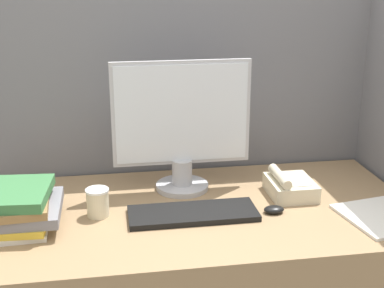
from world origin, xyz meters
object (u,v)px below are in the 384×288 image
Objects in this scene: monitor at (182,129)px; coffee_cup at (98,202)px; book_stack at (20,207)px; mouse at (274,209)px; keyboard at (193,213)px; desk_telephone at (290,186)px.

coffee_cup is at bearing -149.16° from monitor.
mouse is at bearing -2.65° from book_stack.
mouse is (0.29, -0.02, 0.00)m from keyboard.
keyboard is at bearing -1.88° from book_stack.
keyboard is 6.17× the size of mouse.
coffee_cup is 0.72m from desk_telephone.
book_stack is at bearing -174.26° from desk_telephone.
coffee_cup reaches higher than keyboard.
monitor is 7.22× the size of mouse.
mouse reaches higher than keyboard.
monitor is at bearing 30.84° from coffee_cup.
mouse is at bearing -4.21° from keyboard.
monitor is at bearing 21.75° from book_stack.
desk_telephone reaches higher than keyboard.
keyboard is 0.58m from book_stack.
mouse is 0.86m from book_stack.
coffee_cup is (-0.32, -0.19, -0.19)m from monitor.
keyboard is 2.31× the size of desk_telephone.
coffee_cup is 0.35× the size of book_stack.
desk_telephone is (0.39, -0.13, -0.21)m from monitor.
monitor reaches higher than mouse.
mouse is 0.72× the size of coffee_cup.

